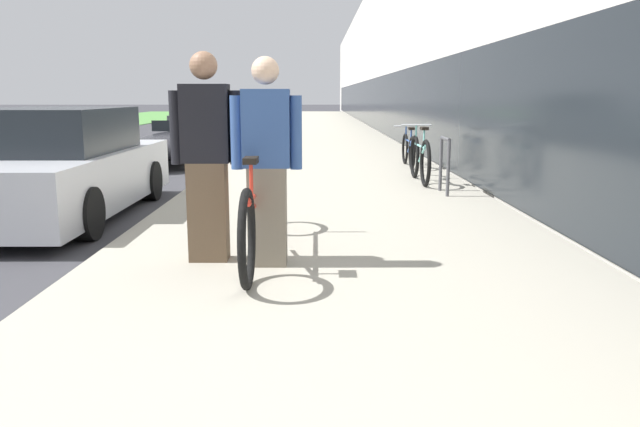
{
  "coord_description": "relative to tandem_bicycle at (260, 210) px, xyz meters",
  "views": [
    {
      "loc": [
        5.61,
        -3.09,
        1.59
      ],
      "look_at": [
        5.74,
        14.91,
        -1.82
      ],
      "focal_mm": 35.0,
      "sensor_mm": 36.0,
      "label": 1
    }
  ],
  "objects": [
    {
      "name": "sidewalk_slab",
      "position": [
        0.77,
        18.43,
        -0.48
      ],
      "size": [
        4.62,
        70.0,
        0.14
      ],
      "color": "#A39E8E",
      "rests_on": "ground"
    },
    {
      "name": "storefront_facade",
      "position": [
        8.11,
        26.43,
        2.82
      ],
      "size": [
        10.01,
        70.0,
        6.75
      ],
      "color": "silver",
      "rests_on": "ground"
    },
    {
      "name": "lawn_strip",
      "position": [
        -12.48,
        22.43,
        -0.53
      ],
      "size": [
        6.87,
        70.0,
        0.03
      ],
      "color": "#518E42",
      "rests_on": "ground"
    },
    {
      "name": "tandem_bicycle",
      "position": [
        0.0,
        0.0,
        0.0
      ],
      "size": [
        0.52,
        2.95,
        0.98
      ],
      "color": "black",
      "rests_on": "sidewalk_slab"
    },
    {
      "name": "person_rider",
      "position": [
        0.1,
        -0.38,
        0.48
      ],
      "size": [
        0.6,
        0.24,
        1.77
      ],
      "color": "#756B5B",
      "rests_on": "sidewalk_slab"
    },
    {
      "name": "person_bystander",
      "position": [
        -0.43,
        -0.22,
        0.5
      ],
      "size": [
        0.62,
        0.24,
        1.82
      ],
      "color": "brown",
      "rests_on": "sidewalk_slab"
    },
    {
      "name": "bike_rack_hoop",
      "position": [
        2.45,
        3.62,
        0.1
      ],
      "size": [
        0.05,
        0.6,
        0.84
      ],
      "color": "#4C4C51",
      "rests_on": "sidewalk_slab"
    },
    {
      "name": "cruiser_bike_nearest",
      "position": [
        2.29,
        4.88,
        -0.01
      ],
      "size": [
        0.52,
        1.87,
        0.96
      ],
      "color": "black",
      "rests_on": "sidewalk_slab"
    },
    {
      "name": "cruiser_bike_middle",
      "position": [
        2.45,
        7.28,
        -0.06
      ],
      "size": [
        0.52,
        1.64,
        0.83
      ],
      "color": "black",
      "rests_on": "sidewalk_slab"
    },
    {
      "name": "parked_sedan_curbside",
      "position": [
        -2.88,
        2.48,
        0.11
      ],
      "size": [
        1.95,
        4.53,
        1.43
      ],
      "color": "silver",
      "rests_on": "ground"
    },
    {
      "name": "vintage_roadster_curbside",
      "position": [
        -2.87,
        8.99,
        -0.11
      ],
      "size": [
        1.7,
        4.15,
        1.0
      ],
      "color": "black",
      "rests_on": "ground"
    },
    {
      "name": "parked_sedan_far",
      "position": [
        -2.84,
        14.88,
        0.2
      ],
      "size": [
        1.98,
        4.56,
        1.64
      ],
      "color": "#4C5156",
      "rests_on": "ground"
    }
  ]
}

